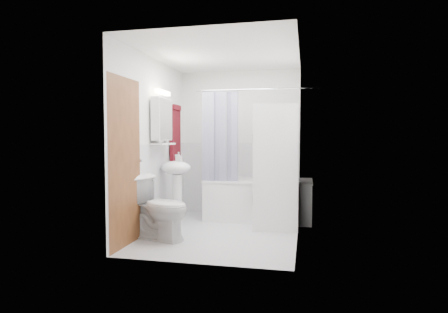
% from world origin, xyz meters
% --- Properties ---
extents(floor, '(2.60, 2.60, 0.00)m').
position_xyz_m(floor, '(0.00, 0.00, 0.00)').
color(floor, silver).
rests_on(floor, ground).
extents(room_walls, '(2.60, 2.60, 2.60)m').
position_xyz_m(room_walls, '(0.00, 0.00, 1.49)').
color(room_walls, white).
rests_on(room_walls, ground).
extents(wainscot, '(1.98, 2.58, 2.58)m').
position_xyz_m(wainscot, '(0.00, 0.29, 0.60)').
color(wainscot, white).
rests_on(wainscot, ground).
extents(door, '(0.05, 2.00, 2.00)m').
position_xyz_m(door, '(-0.95, -0.55, 1.00)').
color(door, brown).
rests_on(door, ground).
extents(bathtub, '(1.66, 0.78, 0.63)m').
position_xyz_m(bathtub, '(0.38, 0.92, 0.35)').
color(bathtub, white).
rests_on(bathtub, ground).
extents(tub_spout, '(0.04, 0.12, 0.04)m').
position_xyz_m(tub_spout, '(0.58, 1.25, 0.95)').
color(tub_spout, silver).
rests_on(tub_spout, room_walls).
extents(curtain_rod, '(1.84, 0.02, 0.02)m').
position_xyz_m(curtain_rod, '(0.38, 0.59, 2.00)').
color(curtain_rod, silver).
rests_on(curtain_rod, room_walls).
extents(shower_curtain, '(0.55, 0.02, 1.45)m').
position_xyz_m(shower_curtain, '(-0.17, 0.59, 1.25)').
color(shower_curtain, '#16154B').
rests_on(shower_curtain, curtain_rod).
extents(sink, '(0.44, 0.37, 1.04)m').
position_xyz_m(sink, '(-0.75, 0.26, 0.70)').
color(sink, white).
rests_on(sink, ground).
extents(medicine_cabinet, '(0.13, 0.50, 0.71)m').
position_xyz_m(medicine_cabinet, '(-0.90, 0.10, 1.57)').
color(medicine_cabinet, white).
rests_on(medicine_cabinet, room_walls).
extents(shelf, '(0.18, 0.54, 0.02)m').
position_xyz_m(shelf, '(-0.89, 0.10, 1.20)').
color(shelf, silver).
rests_on(shelf, room_walls).
extents(shower_caddy, '(0.22, 0.06, 0.02)m').
position_xyz_m(shower_caddy, '(0.63, 1.24, 1.15)').
color(shower_caddy, silver).
rests_on(shower_caddy, room_walls).
extents(towel, '(0.07, 0.37, 0.90)m').
position_xyz_m(towel, '(-0.94, 0.75, 1.38)').
color(towel, maroon).
rests_on(towel, room_walls).
extents(washer_dryer, '(0.66, 0.65, 1.75)m').
position_xyz_m(washer_dryer, '(0.68, 0.45, 0.87)').
color(washer_dryer, white).
rests_on(washer_dryer, ground).
extents(toilet, '(0.90, 0.64, 0.80)m').
position_xyz_m(toilet, '(-0.72, -0.49, 0.40)').
color(toilet, white).
rests_on(toilet, ground).
extents(soap_pump, '(0.08, 0.17, 0.08)m').
position_xyz_m(soap_pump, '(-0.71, 0.25, 0.95)').
color(soap_pump, gray).
rests_on(soap_pump, sink).
extents(shelf_bottle, '(0.07, 0.18, 0.07)m').
position_xyz_m(shelf_bottle, '(-0.89, -0.05, 1.25)').
color(shelf_bottle, gray).
rests_on(shelf_bottle, shelf).
extents(shelf_cup, '(0.10, 0.09, 0.10)m').
position_xyz_m(shelf_cup, '(-0.89, 0.22, 1.26)').
color(shelf_cup, gray).
rests_on(shelf_cup, shelf).
extents(shampoo_a, '(0.13, 0.17, 0.13)m').
position_xyz_m(shampoo_a, '(0.35, 1.24, 1.23)').
color(shampoo_a, gray).
rests_on(shampoo_a, shower_caddy).
extents(shampoo_b, '(0.08, 0.21, 0.08)m').
position_xyz_m(shampoo_b, '(0.47, 1.24, 1.20)').
color(shampoo_b, navy).
rests_on(shampoo_b, shower_caddy).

